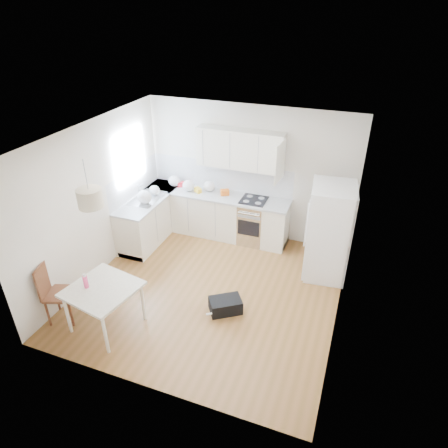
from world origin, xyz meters
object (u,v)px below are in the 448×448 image
(refrigerator, at_px, (330,232))
(gym_bag, at_px, (225,305))
(dining_table, at_px, (103,292))
(dining_chair, at_px, (60,293))

(refrigerator, relative_size, gym_bag, 3.43)
(refrigerator, relative_size, dining_table, 1.59)
(dining_table, bearing_deg, gym_bag, 41.44)
(gym_bag, bearing_deg, dining_table, 176.57)
(refrigerator, distance_m, gym_bag, 2.21)
(dining_table, xyz_separation_m, gym_bag, (1.57, 0.93, -0.53))
(dining_chair, bearing_deg, dining_table, -12.33)
(dining_chair, relative_size, gym_bag, 1.99)
(refrigerator, xyz_separation_m, dining_table, (-2.89, -2.54, -0.21))
(dining_chair, bearing_deg, refrigerator, 17.07)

